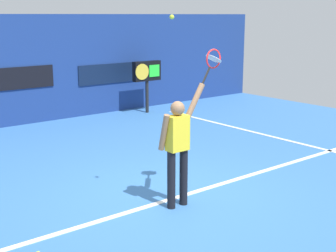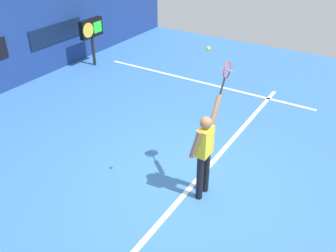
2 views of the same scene
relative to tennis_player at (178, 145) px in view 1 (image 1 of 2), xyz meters
The scene contains 10 objects.
ground_plane 1.11m from the tennis_player, 65.06° to the left, with size 18.00×18.00×0.00m, color #3870B2.
back_wall 7.20m from the tennis_player, 88.42° to the left, with size 18.00×0.20×2.98m, color navy.
sponsor_banner_center 7.07m from the tennis_player, 88.39° to the left, with size 2.20×0.03×0.60m, color black.
sponsor_banner_starboard 7.75m from the tennis_player, 65.62° to the left, with size 2.20×0.03×0.60m, color #0C1933.
court_baseline 1.06m from the tennis_player, 53.34° to the left, with size 10.00×0.10×0.01m, color white.
court_sideline 5.33m from the tennis_player, 27.59° to the left, with size 0.10×7.00×0.01m, color white.
tennis_player is the anchor object (origin of this frame).
tennis_racket 1.43m from the tennis_player, ahead, with size 0.46×0.27×0.60m.
tennis_ball 1.93m from the tennis_player, 168.02° to the right, with size 0.07×0.07×0.07m, color #CCE033.
scoreboard_clock 7.48m from the tennis_player, 57.41° to the left, with size 0.96×0.20×1.59m.
Camera 1 is at (-4.75, -5.86, 2.96)m, focal length 50.98 mm.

